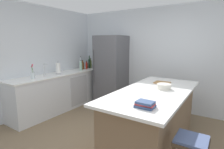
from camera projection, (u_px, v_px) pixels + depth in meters
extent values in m
plane|color=#7A664C|center=(112.00, 147.00, 2.96)|extent=(7.20, 7.20, 0.00)
cube|color=silver|center=(160.00, 59.00, 4.59)|extent=(6.00, 0.10, 2.60)
cube|color=silver|center=(23.00, 61.00, 4.06)|extent=(0.10, 6.00, 2.60)
cube|color=silver|center=(61.00, 91.00, 4.64)|extent=(0.62, 2.68, 0.91)
cube|color=white|center=(60.00, 74.00, 4.56)|extent=(0.65, 2.71, 0.03)
cube|color=#B2B5BA|center=(79.00, 90.00, 4.75)|extent=(0.01, 0.60, 0.76)
cube|color=#7A6047|center=(153.00, 118.00, 3.00)|extent=(0.87, 2.08, 0.89)
cube|color=white|center=(154.00, 92.00, 2.92)|extent=(1.03, 2.28, 0.04)
cube|color=#56565B|center=(111.00, 70.00, 5.00)|extent=(0.76, 0.70, 1.90)
cylinder|color=#4C4C51|center=(93.00, 67.00, 4.86)|extent=(0.02, 0.02, 0.95)
cube|color=#473828|center=(191.00, 142.00, 1.99)|extent=(0.36, 0.36, 0.04)
cube|color=#47567F|center=(192.00, 139.00, 1.98)|extent=(0.34, 0.34, 0.03)
cylinder|color=silver|center=(45.00, 75.00, 4.23)|extent=(0.05, 0.05, 0.02)
cylinder|color=silver|center=(44.00, 69.00, 4.21)|extent=(0.02, 0.02, 0.28)
cylinder|color=silver|center=(45.00, 64.00, 4.15)|extent=(0.14, 0.02, 0.02)
cylinder|color=silver|center=(33.00, 75.00, 3.85)|extent=(0.09, 0.09, 0.15)
cylinder|color=#4C7F3D|center=(32.00, 71.00, 3.85)|extent=(0.01, 0.03, 0.21)
sphere|color=#DB4C66|center=(32.00, 67.00, 3.83)|extent=(0.04, 0.04, 0.04)
cylinder|color=#4C7F3D|center=(32.00, 71.00, 3.83)|extent=(0.01, 0.01, 0.21)
sphere|color=#DB4C66|center=(32.00, 67.00, 3.81)|extent=(0.04, 0.04, 0.04)
cylinder|color=#4C7F3D|center=(33.00, 71.00, 3.83)|extent=(0.01, 0.04, 0.24)
sphere|color=#DB4C66|center=(32.00, 65.00, 3.80)|extent=(0.04, 0.04, 0.04)
cylinder|color=gray|center=(59.00, 74.00, 4.48)|extent=(0.14, 0.14, 0.01)
cylinder|color=white|center=(58.00, 68.00, 4.45)|extent=(0.11, 0.11, 0.26)
cylinder|color=gray|center=(58.00, 62.00, 4.43)|extent=(0.02, 0.02, 0.04)
cylinder|color=olive|center=(91.00, 64.00, 5.58)|extent=(0.06, 0.06, 0.22)
cylinder|color=olive|center=(91.00, 60.00, 5.56)|extent=(0.03, 0.03, 0.07)
cylinder|color=black|center=(90.00, 58.00, 5.55)|extent=(0.03, 0.03, 0.01)
cylinder|color=#19381E|center=(89.00, 64.00, 5.48)|extent=(0.07, 0.07, 0.27)
cylinder|color=#19381E|center=(89.00, 58.00, 5.45)|extent=(0.03, 0.03, 0.10)
cylinder|color=black|center=(89.00, 56.00, 5.44)|extent=(0.03, 0.03, 0.01)
cylinder|color=#5B3319|center=(87.00, 66.00, 5.42)|extent=(0.07, 0.07, 0.17)
cylinder|color=#5B3319|center=(87.00, 62.00, 5.40)|extent=(0.03, 0.03, 0.06)
cylinder|color=black|center=(87.00, 61.00, 5.40)|extent=(0.03, 0.03, 0.01)
cylinder|color=red|center=(86.00, 66.00, 5.29)|extent=(0.05, 0.05, 0.17)
cylinder|color=red|center=(86.00, 62.00, 5.27)|extent=(0.02, 0.02, 0.05)
cylinder|color=black|center=(86.00, 61.00, 5.27)|extent=(0.02, 0.02, 0.01)
cylinder|color=brown|center=(83.00, 66.00, 5.25)|extent=(0.09, 0.09, 0.20)
cylinder|color=brown|center=(82.00, 61.00, 5.23)|extent=(0.04, 0.04, 0.06)
cylinder|color=black|center=(82.00, 60.00, 5.22)|extent=(0.04, 0.04, 0.01)
cylinder|color=silver|center=(81.00, 65.00, 5.17)|extent=(0.07, 0.07, 0.27)
cylinder|color=silver|center=(80.00, 59.00, 5.14)|extent=(0.03, 0.03, 0.10)
cylinder|color=black|center=(80.00, 57.00, 5.13)|extent=(0.03, 0.03, 0.01)
cylinder|color=#8CB79E|center=(81.00, 66.00, 5.05)|extent=(0.08, 0.08, 0.22)
cylinder|color=#8CB79E|center=(81.00, 62.00, 5.03)|extent=(0.04, 0.04, 0.06)
cylinder|color=black|center=(81.00, 60.00, 5.02)|extent=(0.04, 0.04, 0.01)
cube|color=#334770|center=(145.00, 106.00, 2.15)|extent=(0.23, 0.18, 0.03)
cube|color=#A83338|center=(145.00, 104.00, 2.15)|extent=(0.23, 0.16, 0.02)
cube|color=#334770|center=(145.00, 102.00, 2.15)|extent=(0.21, 0.17, 0.03)
cylinder|color=silver|center=(164.00, 86.00, 3.01)|extent=(0.23, 0.23, 0.09)
cube|color=#9E7042|center=(162.00, 83.00, 3.46)|extent=(0.29, 0.25, 0.02)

